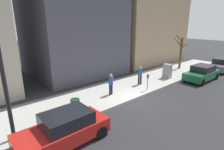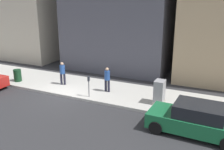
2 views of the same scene
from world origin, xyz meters
name	(u,v)px [view 1 (image 1 of 2)]	position (x,y,z in m)	size (l,w,h in m)	color
ground_plane	(136,99)	(0.00, 0.00, 0.00)	(120.00, 120.00, 0.00)	#2B2B2D
sidewalk	(118,91)	(2.00, 0.00, 0.07)	(4.00, 36.00, 0.15)	#B2AFA8
parked_car_grey	(221,65)	(-1.09, -14.13, 0.74)	(1.98, 4.23, 1.52)	slate
parked_car_green	(202,73)	(-1.13, -8.51, 0.74)	(2.04, 4.26, 1.52)	#196038
parked_car_red	(64,129)	(-1.11, 6.27, 0.74)	(1.96, 4.22, 1.52)	red
parking_meter	(148,81)	(0.45, -1.88, 0.98)	(0.14, 0.10, 1.35)	slate
utility_box	(167,71)	(1.30, -6.16, 0.85)	(0.83, 0.61, 1.43)	#A8A399
streetlamp	(1,60)	(0.28, 8.07, 4.02)	(1.97, 0.32, 6.50)	black
bare_tree	(181,52)	(2.60, -10.99, 2.17)	(1.48, 1.09, 4.12)	brown
trash_bin	(75,106)	(0.90, 4.57, 0.60)	(0.56, 0.56, 0.90)	#14381E
pedestrian_near_meter	(140,75)	(1.79, -2.50, 1.09)	(0.36, 0.40, 1.66)	#1E1E2D
pedestrian_midblock	(111,83)	(1.70, 1.02, 1.09)	(0.36, 0.39, 1.66)	#1E1E2D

